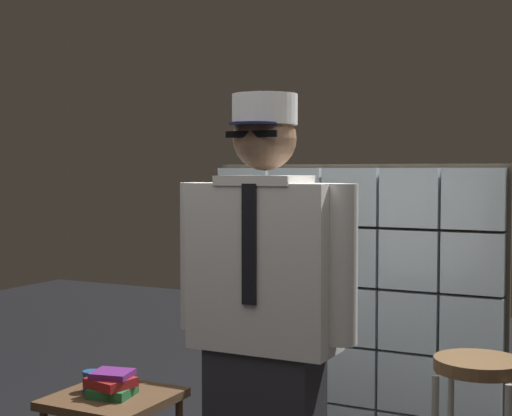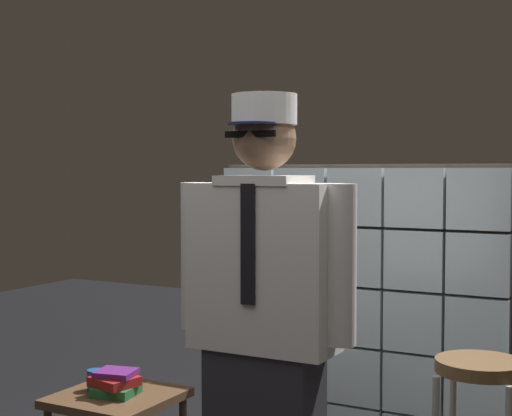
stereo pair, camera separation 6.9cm
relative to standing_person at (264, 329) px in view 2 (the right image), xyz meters
name	(u,v)px [view 2 (the right image)]	position (x,y,z in m)	size (l,w,h in m)	color
glass_block_wall	(356,316)	(-0.11, 1.25, -0.17)	(1.60, 0.10, 1.60)	silver
standing_person	(264,329)	(0.00, 0.00, 0.00)	(0.72, 0.30, 1.83)	#28282D
bar_stool	(479,415)	(0.70, 0.44, -0.34)	(0.34, 0.34, 0.82)	brown
side_table	(117,408)	(-0.92, 0.27, -0.51)	(0.52, 0.52, 0.51)	#513823
book_stack	(115,383)	(-0.91, 0.25, -0.39)	(0.22, 0.21, 0.11)	#1E592D
coffee_mug	(96,380)	(-1.04, 0.27, -0.40)	(0.13, 0.08, 0.09)	navy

